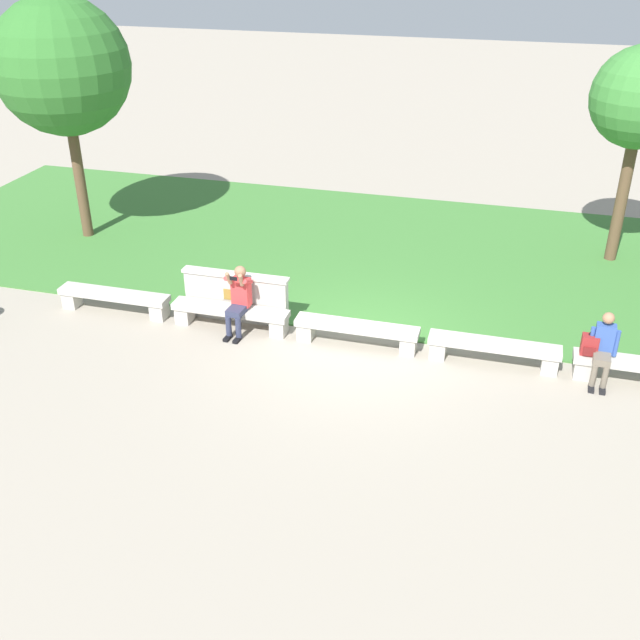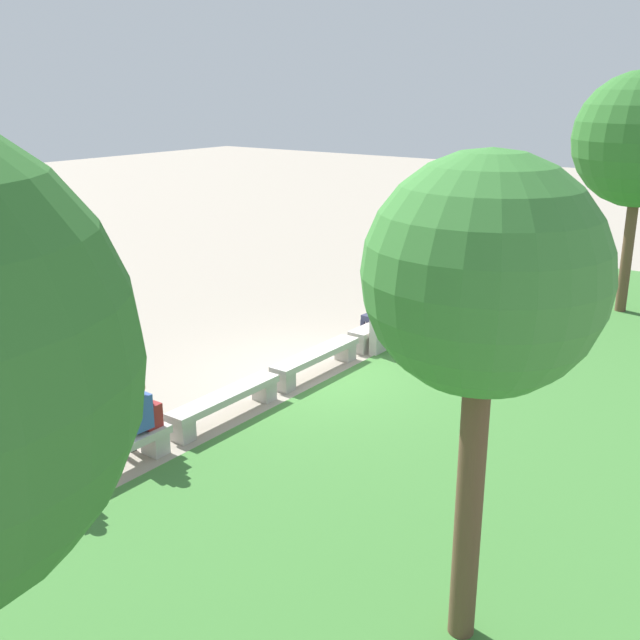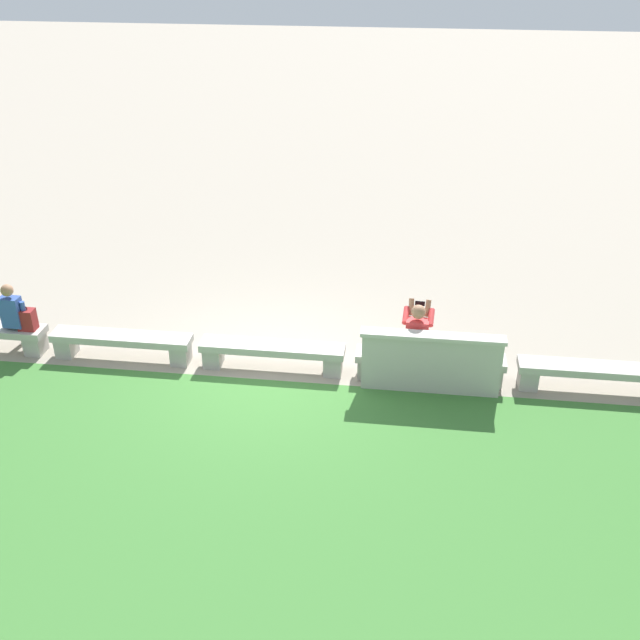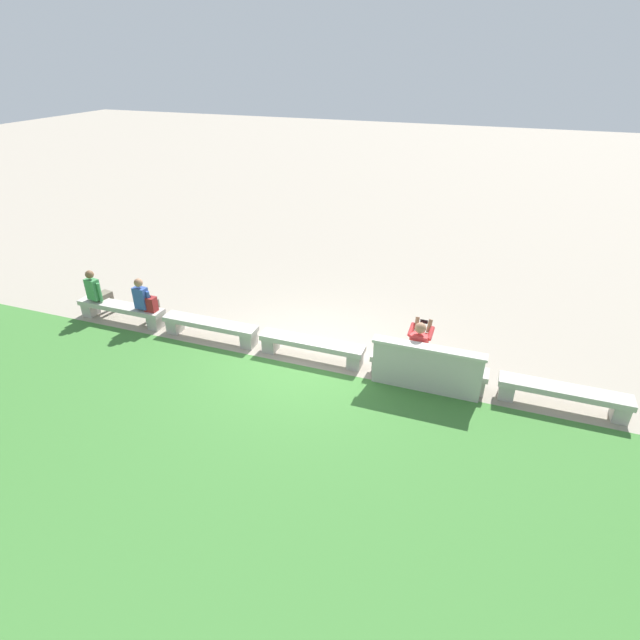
{
  "view_description": "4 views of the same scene",
  "coord_description": "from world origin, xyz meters",
  "px_view_note": "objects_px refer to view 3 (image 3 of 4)",
  "views": [
    {
      "loc": [
        2.55,
        -11.78,
        7.06
      ],
      "look_at": [
        -0.55,
        -0.54,
        0.73
      ],
      "focal_mm": 42.0,
      "sensor_mm": 36.0,
      "label": 1
    },
    {
      "loc": [
        10.64,
        7.96,
        5.25
      ],
      "look_at": [
        -0.15,
        -0.02,
        1.03
      ],
      "focal_mm": 42.0,
      "sensor_mm": 36.0,
      "label": 2
    },
    {
      "loc": [
        -2.04,
        10.0,
        6.49
      ],
      "look_at": [
        -0.75,
        -0.14,
        0.87
      ],
      "focal_mm": 42.0,
      "sensor_mm": 36.0,
      "label": 3
    },
    {
      "loc": [
        -3.28,
        8.52,
        5.91
      ],
      "look_at": [
        -0.15,
        -0.11,
        0.92
      ],
      "focal_mm": 28.0,
      "sensor_mm": 36.0,
      "label": 4
    }
  ],
  "objects_px": {
    "bench_main": "(595,374)",
    "backpack": "(27,319)",
    "person_photographer": "(417,336)",
    "person_distant": "(16,314)",
    "bench_far": "(122,342)",
    "bench_near": "(430,363)",
    "bench_mid": "(272,352)"
  },
  "relations": [
    {
      "from": "bench_main",
      "to": "backpack",
      "type": "height_order",
      "value": "backpack"
    },
    {
      "from": "person_photographer",
      "to": "bench_main",
      "type": "bearing_deg",
      "value": 178.36
    },
    {
      "from": "person_distant",
      "to": "bench_main",
      "type": "bearing_deg",
      "value": 179.59
    },
    {
      "from": "bench_far",
      "to": "backpack",
      "type": "bearing_deg",
      "value": 0.18
    },
    {
      "from": "bench_far",
      "to": "backpack",
      "type": "distance_m",
      "value": 1.6
    },
    {
      "from": "bench_far",
      "to": "person_distant",
      "type": "bearing_deg",
      "value": -2.14
    },
    {
      "from": "person_photographer",
      "to": "person_distant",
      "type": "xyz_separation_m",
      "value": [
        6.53,
        0.01,
        -0.06
      ]
    },
    {
      "from": "bench_far",
      "to": "person_distant",
      "type": "distance_m",
      "value": 1.81
    },
    {
      "from": "person_photographer",
      "to": "backpack",
      "type": "relative_size",
      "value": 3.08
    },
    {
      "from": "bench_near",
      "to": "backpack",
      "type": "xyz_separation_m",
      "value": [
        6.54,
        0.0,
        0.32
      ]
    },
    {
      "from": "bench_main",
      "to": "person_photographer",
      "type": "xyz_separation_m",
      "value": [
        2.71,
        -0.08,
        0.43
      ]
    },
    {
      "from": "person_distant",
      "to": "backpack",
      "type": "xyz_separation_m",
      "value": [
        -0.21,
        0.07,
        -0.05
      ]
    },
    {
      "from": "bench_mid",
      "to": "person_photographer",
      "type": "distance_m",
      "value": 2.31
    },
    {
      "from": "bench_far",
      "to": "person_photographer",
      "type": "bearing_deg",
      "value": -179.07
    },
    {
      "from": "bench_mid",
      "to": "person_distant",
      "type": "relative_size",
      "value": 1.83
    },
    {
      "from": "bench_far",
      "to": "person_photographer",
      "type": "distance_m",
      "value": 4.77
    },
    {
      "from": "bench_main",
      "to": "bench_near",
      "type": "height_order",
      "value": "same"
    },
    {
      "from": "bench_mid",
      "to": "person_distant",
      "type": "bearing_deg",
      "value": -0.89
    },
    {
      "from": "bench_far",
      "to": "person_photographer",
      "type": "xyz_separation_m",
      "value": [
        -4.75,
        -0.08,
        0.43
      ]
    },
    {
      "from": "person_photographer",
      "to": "person_distant",
      "type": "distance_m",
      "value": 6.53
    },
    {
      "from": "bench_main",
      "to": "bench_far",
      "type": "relative_size",
      "value": 1.0
    },
    {
      "from": "bench_mid",
      "to": "person_photographer",
      "type": "xyz_separation_m",
      "value": [
        -2.27,
        -0.08,
        0.43
      ]
    },
    {
      "from": "backpack",
      "to": "person_distant",
      "type": "bearing_deg",
      "value": -18.65
    },
    {
      "from": "bench_main",
      "to": "bench_far",
      "type": "height_order",
      "value": "same"
    },
    {
      "from": "bench_mid",
      "to": "person_distant",
      "type": "xyz_separation_m",
      "value": [
        4.27,
        -0.07,
        0.36
      ]
    },
    {
      "from": "bench_mid",
      "to": "bench_far",
      "type": "xyz_separation_m",
      "value": [
        2.49,
        0.0,
        0.0
      ]
    },
    {
      "from": "bench_mid",
      "to": "bench_far",
      "type": "distance_m",
      "value": 2.49
    },
    {
      "from": "bench_near",
      "to": "person_distant",
      "type": "bearing_deg",
      "value": -0.56
    },
    {
      "from": "bench_main",
      "to": "backpack",
      "type": "bearing_deg",
      "value": 0.03
    },
    {
      "from": "bench_near",
      "to": "backpack",
      "type": "distance_m",
      "value": 6.55
    },
    {
      "from": "bench_mid",
      "to": "bench_far",
      "type": "relative_size",
      "value": 1.0
    },
    {
      "from": "person_photographer",
      "to": "person_distant",
      "type": "relative_size",
      "value": 1.05
    }
  ]
}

